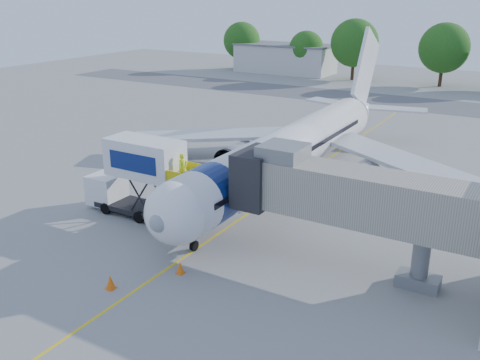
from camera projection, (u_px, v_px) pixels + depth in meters
The scene contains 14 objects.
ground at pixel (268, 200), 39.65m from camera, with size 160.00×160.00×0.00m, color gray.
guidance_line at pixel (268, 200), 39.65m from camera, with size 0.15×70.00×0.01m, color yellow.
taxiway_strip at pixel (410, 103), 73.72m from camera, with size 120.00×10.00×0.01m, color #59595B.
aircraft at pixel (293, 148), 42.01m from camera, with size 34.17×37.73×11.35m.
jet_bridge at pixel (341, 194), 28.69m from camera, with size 13.90×3.20×6.60m.
catering_hiloader at pixel (138, 177), 36.05m from camera, with size 8.50×2.44×5.50m.
ground_tug at pixel (115, 349), 21.93m from camera, with size 3.92×2.59×1.44m.
safety_cone_a at pixel (180, 268), 29.24m from camera, with size 0.45×0.45×0.72m.
safety_cone_b at pixel (110, 282), 27.73m from camera, with size 0.50×0.50×0.79m.
outbuilding_left at pixel (285, 58), 100.87m from camera, with size 18.40×8.40×5.30m.
tree_a at pixel (242, 41), 103.99m from camera, with size 7.11×7.11×9.07m.
tree_b at pixel (306, 48), 96.84m from camera, with size 6.22×6.22×7.93m.
tree_c at pixel (354, 43), 90.95m from camera, with size 8.10×8.10×10.33m.
tree_d at pixel (444, 48), 84.67m from camera, with size 7.88×7.88×10.05m.
Camera 1 is at (16.97, -32.80, 14.65)m, focal length 40.00 mm.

